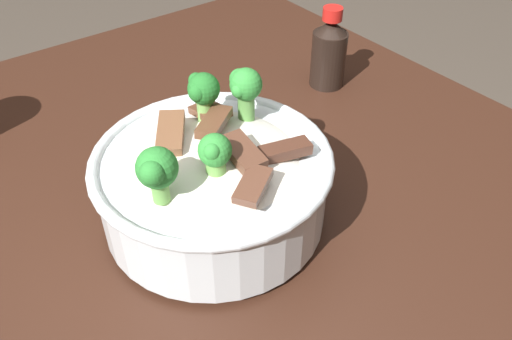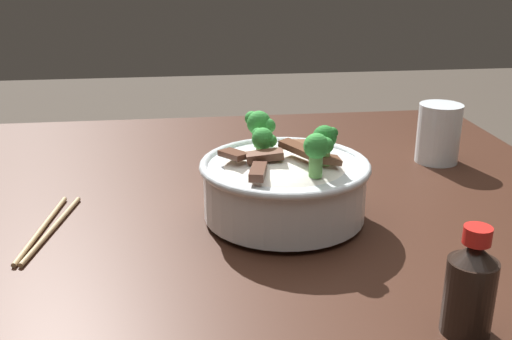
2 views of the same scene
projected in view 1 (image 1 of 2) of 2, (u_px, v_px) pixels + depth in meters
The scene contains 2 objects.
rice_bowl at pixel (213, 178), 0.54m from camera, with size 0.25×0.25×0.15m.
soy_sauce_bottle at pixel (329, 52), 0.77m from camera, with size 0.05×0.05×0.12m.
Camera 1 is at (-0.28, 0.15, 1.21)m, focal length 36.81 mm.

